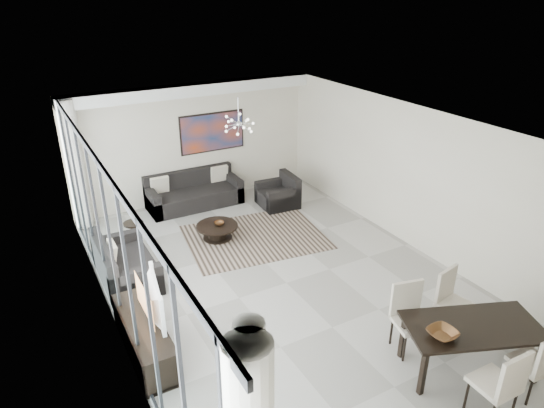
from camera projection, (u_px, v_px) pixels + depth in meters
room_shell at (310, 206)px, 8.48m from camera, size 6.00×9.00×2.90m
window_wall at (118, 252)px, 7.00m from camera, size 0.37×8.95×2.90m
soffit at (193, 90)px, 11.14m from camera, size 5.98×0.40×0.26m
painting at (212, 132)px, 11.96m from camera, size 1.68×0.04×0.98m
chandelier at (239, 124)px, 10.02m from camera, size 0.66×0.66×0.71m
rug at (255, 237)px, 10.47m from camera, size 3.13×2.56×0.01m
coffee_table at (217, 231)px, 10.36m from camera, size 0.89×0.89×0.31m
bowl_coffee at (219, 223)px, 10.31m from camera, size 0.25×0.25×0.07m
sofa_main at (194, 194)px, 11.89m from camera, size 2.26×0.93×0.82m
loveseat at (124, 267)px, 8.85m from camera, size 0.92×1.64×0.82m
armchair at (279, 195)px, 11.89m from camera, size 0.92×0.97×0.76m
side_table at (134, 230)px, 9.95m from camera, size 0.41×0.41×0.56m
tv_console at (144, 338)px, 7.09m from camera, size 0.50×1.79×0.56m
television at (150, 299)px, 6.96m from camera, size 0.30×1.08×0.61m
dining_table at (473, 330)px, 6.62m from camera, size 2.04×1.54×0.76m
dining_chair_sw at (503, 382)px, 5.84m from camera, size 0.51×0.51×1.08m
dining_chair_se at (541, 361)px, 6.20m from camera, size 0.52×0.52×1.03m
dining_chair_nw at (409, 312)px, 7.09m from camera, size 0.59×0.59×1.07m
dining_chair_ne at (451, 296)px, 7.49m from camera, size 0.56×0.56×1.03m
bowl_dining at (442, 334)px, 6.36m from camera, size 0.39×0.39×0.09m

